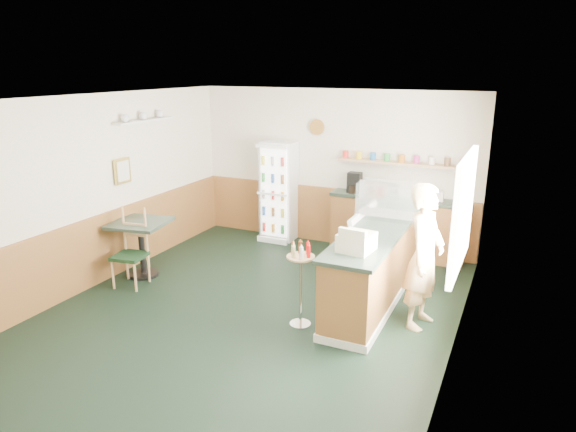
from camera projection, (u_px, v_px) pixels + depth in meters
The scene contains 13 objects.
ground at pixel (252, 310), 6.69m from camera, with size 6.00×6.00×0.00m, color black.
room_envelope at pixel (261, 183), 6.98m from camera, with size 5.04×6.02×2.72m.
service_counter at pixel (377, 266), 6.94m from camera, with size 0.68×3.01×1.01m.
back_counter at pixel (396, 224), 8.49m from camera, with size 2.24×0.42×1.69m.
drinks_fridge at pixel (278, 192), 9.20m from camera, with size 0.59×0.52×1.79m.
display_case at pixel (389, 201), 7.15m from camera, with size 0.87×0.45×0.49m.
cash_register at pixel (356, 242), 5.90m from camera, with size 0.36×0.38×0.21m, color beige.
shopkeeper at pixel (424, 257), 6.08m from camera, with size 0.59×0.43×1.78m, color tan.
condiment_stand at pixel (301, 273), 6.12m from camera, with size 0.34×0.34×1.05m.
newspaper_rack at pixel (354, 247), 7.09m from camera, with size 0.09×0.43×0.85m.
cafe_table at pixel (141, 238), 7.63m from camera, with size 0.90×0.90×0.85m.
cafe_chair at pixel (133, 245), 7.36m from camera, with size 0.48×0.48×1.13m.
dog_doorstop at pixel (336, 292), 6.96m from camera, with size 0.19×0.24×0.23m.
Camera 1 is at (2.99, -5.30, 3.06)m, focal length 32.00 mm.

